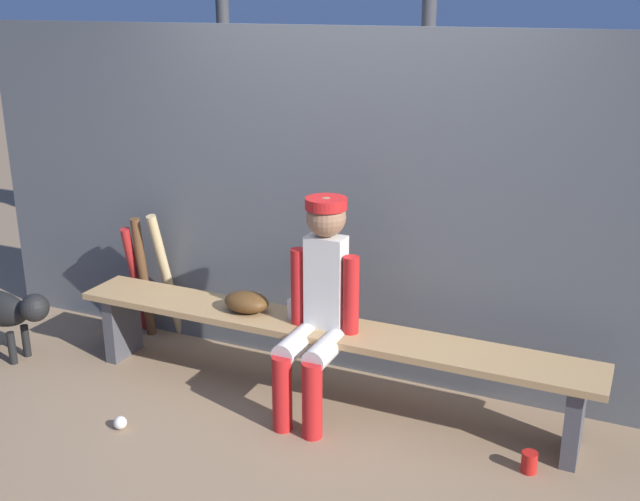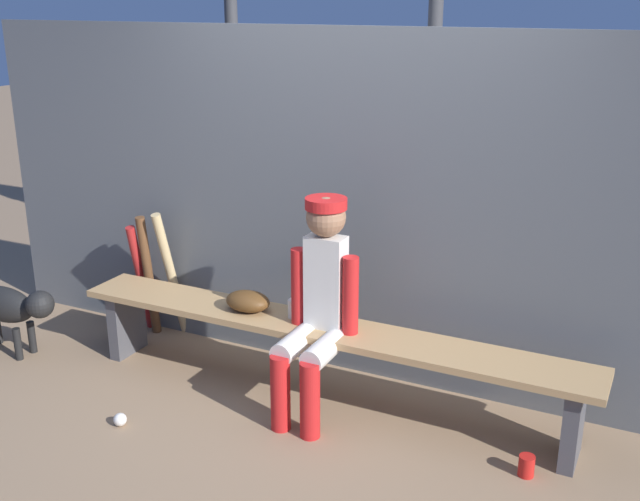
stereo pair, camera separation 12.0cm
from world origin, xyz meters
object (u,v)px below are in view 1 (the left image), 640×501
(baseball_glove, at_px, (247,302))
(cup_on_bench, at_px, (294,309))
(bat_aluminum_red, at_px, (136,280))
(baseball, at_px, (120,423))
(bat_wood_dark, at_px, (144,278))
(cup_on_ground, at_px, (529,462))
(bat_wood_natural, at_px, (166,276))
(player_seated, at_px, (318,301))
(dog, at_px, (3,310))
(dugout_bench, at_px, (320,340))

(baseball_glove, distance_m, cup_on_bench, 0.30)
(bat_aluminum_red, xyz_separation_m, baseball, (0.68, -1.07, -0.36))
(bat_wood_dark, height_order, cup_on_ground, bat_wood_dark)
(bat_wood_natural, bearing_deg, bat_aluminum_red, -172.12)
(player_seated, relative_size, dog, 1.47)
(player_seated, xyz_separation_m, bat_wood_natural, (-1.35, 0.46, -0.22))
(dugout_bench, xyz_separation_m, cup_on_ground, (1.25, -0.22, -0.33))
(dugout_bench, bearing_deg, cup_on_ground, -10.19)
(bat_wood_dark, distance_m, dog, 0.92)
(bat_aluminum_red, xyz_separation_m, cup_on_ground, (2.80, -0.54, -0.35))
(bat_wood_natural, bearing_deg, cup_on_bench, -15.74)
(dugout_bench, height_order, cup_on_bench, cup_on_bench)
(cup_on_ground, bearing_deg, baseball, -166.13)
(baseball, bearing_deg, bat_wood_natural, 111.78)
(dugout_bench, relative_size, player_seated, 2.55)
(bat_wood_natural, relative_size, baseball, 12.50)
(baseball_glove, bearing_deg, baseball, -117.48)
(player_seated, bearing_deg, cup_on_ground, -5.39)
(player_seated, xyz_separation_m, bat_aluminum_red, (-1.58, 0.43, -0.27))
(bat_wood_natural, bearing_deg, player_seated, -18.98)
(baseball_glove, xyz_separation_m, cup_on_ground, (1.73, -0.22, -0.48))
(baseball_glove, height_order, baseball, baseball_glove)
(baseball_glove, distance_m, cup_on_ground, 1.81)
(cup_on_bench, bearing_deg, player_seated, -33.61)
(bat_aluminum_red, bearing_deg, baseball, -57.66)
(bat_wood_dark, relative_size, baseball, 11.75)
(bat_wood_natural, xyz_separation_m, cup_on_bench, (1.13, -0.32, 0.08))
(cup_on_bench, bearing_deg, baseball_glove, -173.34)
(bat_wood_dark, bearing_deg, cup_on_ground, -11.01)
(bat_aluminum_red, bearing_deg, bat_wood_dark, -11.61)
(baseball, distance_m, dog, 1.34)
(baseball, height_order, dog, dog)
(bat_wood_dark, distance_m, cup_on_bench, 1.31)
(bat_aluminum_red, distance_m, baseball, 1.32)
(player_seated, distance_m, baseball_glove, 0.54)
(bat_wood_dark, relative_size, dog, 1.03)
(baseball_glove, relative_size, cup_on_ground, 2.55)
(dog, bearing_deg, bat_wood_natural, 41.00)
(baseball_glove, relative_size, dog, 0.33)
(bat_wood_natural, height_order, cup_on_ground, bat_wood_natural)
(cup_on_bench, relative_size, dog, 0.13)
(dugout_bench, xyz_separation_m, player_seated, (0.04, -0.11, 0.29))
(bat_wood_natural, height_order, cup_on_bench, bat_wood_natural)
(cup_on_bench, height_order, dog, cup_on_bench)
(player_seated, xyz_separation_m, cup_on_bench, (-0.22, 0.15, -0.14))
(cup_on_ground, height_order, cup_on_bench, cup_on_bench)
(dugout_bench, bearing_deg, dog, -170.80)
(baseball, bearing_deg, dog, 161.79)
(dugout_bench, xyz_separation_m, bat_aluminum_red, (-1.55, 0.32, 0.02))
(dugout_bench, distance_m, cup_on_bench, 0.24)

